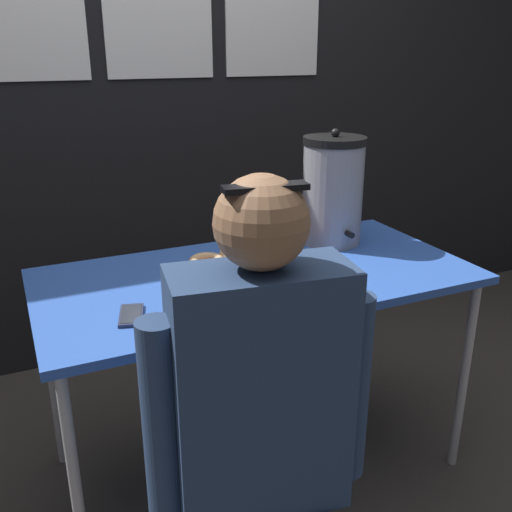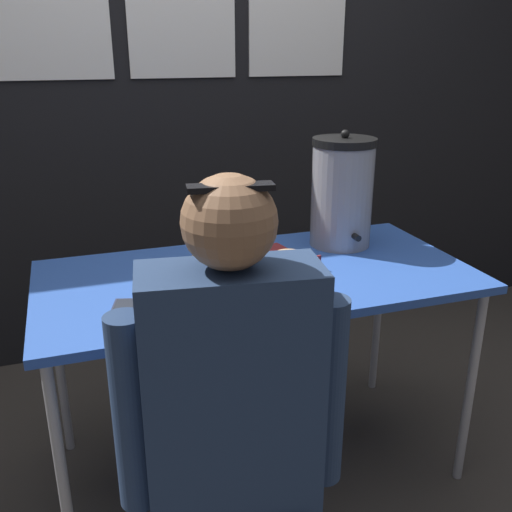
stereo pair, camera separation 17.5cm
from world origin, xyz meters
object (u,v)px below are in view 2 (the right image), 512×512
at_px(cell_phone, 123,310).
at_px(person_seated, 233,445).
at_px(donut_box, 247,263).
at_px(coffee_urn, 342,192).

xyz_separation_m(cell_phone, person_seated, (0.19, -0.45, -0.18)).
bearing_deg(donut_box, person_seated, -122.23).
distance_m(coffee_urn, cell_phone, 0.93).
height_order(coffee_urn, person_seated, person_seated).
relative_size(donut_box, cell_phone, 3.07).
bearing_deg(cell_phone, donut_box, 39.62).
distance_m(donut_box, person_seated, 0.71).
distance_m(coffee_urn, person_seated, 1.09).
relative_size(coffee_urn, cell_phone, 2.94).
distance_m(donut_box, cell_phone, 0.47).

